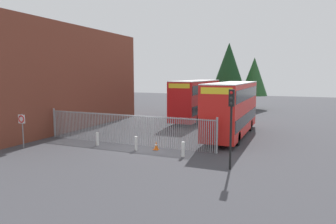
# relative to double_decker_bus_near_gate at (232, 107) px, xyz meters

# --- Properties ---
(ground_plane) EXTENTS (100.00, 100.00, 0.00)m
(ground_plane) POSITION_rel_double_decker_bus_near_gate_xyz_m (-4.83, 1.88, -2.42)
(ground_plane) COLOR #3D3D42
(depot_building_brick) EXTENTS (9.25, 20.67, 9.46)m
(depot_building_brick) POSITION_rel_double_decker_bus_near_gate_xyz_m (-18.10, -2.68, 2.31)
(depot_building_brick) COLOR brown
(depot_building_brick) RESTS_ON ground
(palisade_fence) EXTENTS (13.58, 0.14, 2.35)m
(palisade_fence) POSITION_rel_double_decker_bus_near_gate_xyz_m (-6.45, -6.12, -1.24)
(palisade_fence) COLOR gray
(palisade_fence) RESTS_ON ground
(double_decker_bus_near_gate) EXTENTS (2.54, 10.81, 4.42)m
(double_decker_bus_near_gate) POSITION_rel_double_decker_bus_near_gate_xyz_m (0.00, 0.00, 0.00)
(double_decker_bus_near_gate) COLOR red
(double_decker_bus_near_gate) RESTS_ON ground
(double_decker_bus_behind_fence_left) EXTENTS (2.54, 10.81, 4.42)m
(double_decker_bus_behind_fence_left) POSITION_rel_double_decker_bus_near_gate_xyz_m (-5.42, 7.33, 0.00)
(double_decker_bus_behind_fence_left) COLOR red
(double_decker_bus_behind_fence_left) RESTS_ON ground
(bollard_near_left) EXTENTS (0.20, 0.20, 0.95)m
(bollard_near_left) POSITION_rel_double_decker_bus_near_gate_xyz_m (-8.15, -7.27, -1.95)
(bollard_near_left) COLOR silver
(bollard_near_left) RESTS_ON ground
(bollard_center_front) EXTENTS (0.20, 0.20, 0.95)m
(bollard_center_front) POSITION_rel_double_decker_bus_near_gate_xyz_m (-4.89, -7.47, -1.95)
(bollard_center_front) COLOR silver
(bollard_center_front) RESTS_ON ground
(bollard_near_right) EXTENTS (0.20, 0.20, 0.95)m
(bollard_near_right) POSITION_rel_double_decker_bus_near_gate_xyz_m (-1.42, -7.80, -1.95)
(bollard_near_right) COLOR silver
(bollard_near_right) RESTS_ON ground
(traffic_cone_by_gate) EXTENTS (0.34, 0.34, 0.59)m
(traffic_cone_by_gate) POSITION_rel_double_decker_bus_near_gate_xyz_m (-3.72, -6.79, -2.13)
(traffic_cone_by_gate) COLOR orange
(traffic_cone_by_gate) RESTS_ON ground
(speed_limit_sign_post) EXTENTS (0.60, 0.14, 2.40)m
(speed_limit_sign_post) POSITION_rel_double_decker_bus_near_gate_xyz_m (-12.33, -10.02, -0.65)
(speed_limit_sign_post) COLOR slate
(speed_limit_sign_post) RESTS_ON ground
(traffic_light_kerbside) EXTENTS (0.28, 0.33, 4.30)m
(traffic_light_kerbside) POSITION_rel_double_decker_bus_near_gate_xyz_m (1.77, -9.18, 0.56)
(traffic_light_kerbside) COLOR black
(traffic_light_kerbside) RESTS_ON ground
(tree_tall_back) EXTENTS (4.63, 4.63, 9.54)m
(tree_tall_back) POSITION_rel_double_decker_bus_near_gate_xyz_m (-4.24, 18.70, 3.80)
(tree_tall_back) COLOR #4C3823
(tree_tall_back) RESTS_ON ground
(tree_short_side) EXTENTS (3.89, 3.89, 7.56)m
(tree_short_side) POSITION_rel_double_decker_bus_near_gate_xyz_m (-1.04, 21.25, 2.34)
(tree_short_side) COLOR #4C3823
(tree_short_side) RESTS_ON ground
(tree_mid_row) EXTENTS (5.01, 5.01, 9.62)m
(tree_mid_row) POSITION_rel_double_decker_bus_near_gate_xyz_m (-4.85, 21.18, 3.61)
(tree_mid_row) COLOR #4C3823
(tree_mid_row) RESTS_ON ground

